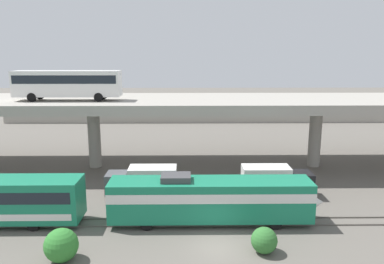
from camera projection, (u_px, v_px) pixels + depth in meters
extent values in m
plane|color=#605B54|center=(218.00, 247.00, 27.22)|extent=(260.00, 260.00, 0.00)
cube|color=#59544C|center=(215.00, 226.00, 30.43)|extent=(110.00, 0.12, 0.12)
cube|color=#59544C|center=(213.00, 218.00, 31.81)|extent=(110.00, 0.12, 0.12)
cube|color=#197A56|center=(210.00, 199.00, 30.70)|extent=(16.49, 3.00, 3.20)
cube|color=silver|center=(210.00, 192.00, 30.58)|extent=(16.49, 3.04, 0.77)
cone|color=silver|center=(310.00, 202.00, 30.87)|extent=(2.25, 2.85, 2.85)
cube|color=black|center=(290.00, 188.00, 30.60)|extent=(2.25, 2.70, 1.02)
cube|color=#3F3F42|center=(176.00, 178.00, 30.29)|extent=(2.40, 1.80, 0.50)
cylinder|color=black|center=(268.00, 210.00, 32.42)|extent=(0.96, 0.18, 0.96)
cylinder|color=black|center=(276.00, 224.00, 29.77)|extent=(0.96, 0.18, 0.96)
cylinder|color=black|center=(150.00, 211.00, 32.28)|extent=(0.96, 0.18, 0.96)
cylinder|color=black|center=(146.00, 225.00, 29.64)|extent=(0.96, 0.18, 0.96)
cylinder|color=black|center=(46.00, 212.00, 32.17)|extent=(0.92, 0.18, 0.92)
cylinder|color=black|center=(33.00, 226.00, 29.53)|extent=(0.92, 0.18, 0.92)
cube|color=#9E998E|center=(205.00, 103.00, 45.16)|extent=(96.00, 12.98, 1.10)
cylinder|color=#9E998E|center=(94.00, 138.00, 45.86)|extent=(1.50, 1.50, 7.39)
cylinder|color=#9E998E|center=(315.00, 137.00, 46.21)|extent=(1.50, 1.50, 7.39)
cube|color=silver|center=(68.00, 83.00, 42.64)|extent=(12.00, 2.55, 2.90)
cube|color=black|center=(67.00, 79.00, 42.54)|extent=(11.52, 2.59, 0.93)
cube|color=black|center=(15.00, 80.00, 42.49)|extent=(0.08, 2.30, 1.74)
cylinder|color=black|center=(32.00, 97.00, 41.71)|extent=(1.00, 0.26, 1.00)
cylinder|color=black|center=(40.00, 95.00, 44.08)|extent=(1.00, 0.26, 1.00)
cylinder|color=black|center=(99.00, 97.00, 41.80)|extent=(1.00, 0.26, 1.00)
cylinder|color=black|center=(103.00, 95.00, 44.17)|extent=(1.00, 0.26, 1.00)
cube|color=black|center=(301.00, 182.00, 36.63)|extent=(2.00, 2.30, 2.00)
cube|color=silver|center=(266.00, 179.00, 36.53)|extent=(4.60, 2.30, 2.60)
cylinder|color=black|center=(294.00, 188.00, 37.90)|extent=(0.88, 0.28, 0.88)
cylinder|color=black|center=(301.00, 196.00, 35.77)|extent=(0.88, 0.28, 0.88)
cylinder|color=black|center=(253.00, 188.00, 37.85)|extent=(0.88, 0.28, 0.88)
cylinder|color=black|center=(257.00, 196.00, 35.71)|extent=(0.88, 0.28, 0.88)
cube|color=#515459|center=(117.00, 183.00, 36.40)|extent=(2.00, 2.30, 2.00)
cube|color=silver|center=(153.00, 180.00, 36.38)|extent=(4.60, 2.30, 2.60)
cylinder|color=black|center=(118.00, 197.00, 35.54)|extent=(0.88, 0.28, 0.88)
cylinder|color=black|center=(122.00, 189.00, 37.68)|extent=(0.88, 0.28, 0.88)
cylinder|color=black|center=(163.00, 197.00, 35.59)|extent=(0.88, 0.28, 0.88)
cylinder|color=black|center=(164.00, 188.00, 37.73)|extent=(0.88, 0.28, 0.88)
cube|color=#9E998E|center=(197.00, 114.00, 80.86)|extent=(78.17, 11.03, 1.79)
cube|color=maroon|center=(103.00, 109.00, 77.78)|extent=(4.11, 1.77, 0.70)
cube|color=#1E232B|center=(102.00, 106.00, 77.66)|extent=(1.81, 1.56, 0.48)
cylinder|color=black|center=(110.00, 110.00, 78.69)|extent=(0.64, 0.20, 0.64)
cylinder|color=black|center=(109.00, 111.00, 77.04)|extent=(0.64, 0.20, 0.64)
cylinder|color=black|center=(98.00, 110.00, 78.66)|extent=(0.64, 0.20, 0.64)
cylinder|color=black|center=(96.00, 111.00, 77.01)|extent=(0.64, 0.20, 0.64)
cube|color=#B7B7BC|center=(112.00, 106.00, 82.24)|extent=(4.37, 1.70, 0.70)
cube|color=#1E232B|center=(113.00, 104.00, 82.12)|extent=(1.92, 1.50, 0.48)
cylinder|color=black|center=(105.00, 108.00, 81.50)|extent=(0.64, 0.20, 0.64)
cylinder|color=black|center=(107.00, 107.00, 83.08)|extent=(0.64, 0.20, 0.64)
cylinder|color=black|center=(118.00, 108.00, 81.54)|extent=(0.64, 0.20, 0.64)
cylinder|color=black|center=(119.00, 107.00, 83.12)|extent=(0.64, 0.20, 0.64)
cube|color=navy|center=(338.00, 106.00, 82.96)|extent=(4.08, 1.77, 0.70)
cube|color=#1E232B|center=(338.00, 103.00, 82.84)|extent=(1.79, 1.56, 0.48)
cylinder|color=black|center=(342.00, 107.00, 83.87)|extent=(0.64, 0.20, 0.64)
cylinder|color=black|center=(345.00, 108.00, 82.22)|extent=(0.64, 0.20, 0.64)
cylinder|color=black|center=(331.00, 107.00, 83.84)|extent=(0.64, 0.20, 0.64)
cylinder|color=black|center=(334.00, 108.00, 82.19)|extent=(0.64, 0.20, 0.64)
cube|color=#B7B7BC|center=(264.00, 106.00, 82.43)|extent=(4.25, 1.80, 0.70)
cube|color=#1E232B|center=(264.00, 103.00, 82.30)|extent=(1.87, 1.58, 0.48)
cylinder|color=black|center=(270.00, 107.00, 83.35)|extent=(0.64, 0.20, 0.64)
cylinder|color=black|center=(271.00, 108.00, 81.68)|extent=(0.64, 0.20, 0.64)
cylinder|color=black|center=(258.00, 107.00, 83.32)|extent=(0.64, 0.20, 0.64)
cylinder|color=black|center=(259.00, 108.00, 81.65)|extent=(0.64, 0.20, 0.64)
cube|color=black|center=(51.00, 107.00, 80.79)|extent=(4.43, 1.83, 0.70)
cube|color=#1E232B|center=(50.00, 104.00, 80.66)|extent=(1.95, 1.61, 0.48)
cylinder|color=black|center=(59.00, 108.00, 81.73)|extent=(0.64, 0.20, 0.64)
cylinder|color=black|center=(56.00, 109.00, 80.02)|extent=(0.64, 0.20, 0.64)
cylinder|color=black|center=(47.00, 108.00, 81.69)|extent=(0.64, 0.20, 0.64)
cylinder|color=black|center=(44.00, 109.00, 79.99)|extent=(0.64, 0.20, 0.64)
cube|color=#0C4C26|center=(222.00, 107.00, 81.10)|extent=(4.39, 1.70, 0.70)
cube|color=#1E232B|center=(221.00, 104.00, 80.98)|extent=(1.93, 1.50, 0.48)
cylinder|color=black|center=(227.00, 108.00, 81.99)|extent=(0.64, 0.20, 0.64)
cylinder|color=black|center=(228.00, 109.00, 80.40)|extent=(0.64, 0.20, 0.64)
cylinder|color=black|center=(215.00, 108.00, 81.95)|extent=(0.64, 0.20, 0.64)
cylinder|color=black|center=(216.00, 109.00, 80.37)|extent=(0.64, 0.20, 0.64)
cube|color=maroon|center=(147.00, 106.00, 82.85)|extent=(4.40, 1.76, 0.70)
cube|color=#1E232B|center=(145.00, 103.00, 82.73)|extent=(1.94, 1.55, 0.48)
cylinder|color=black|center=(153.00, 107.00, 83.76)|extent=(0.64, 0.20, 0.64)
cylinder|color=black|center=(152.00, 108.00, 82.12)|extent=(0.64, 0.20, 0.64)
cylinder|color=black|center=(141.00, 107.00, 83.72)|extent=(0.64, 0.20, 0.64)
cylinder|color=black|center=(140.00, 108.00, 82.09)|extent=(0.64, 0.20, 0.64)
cube|color=navy|center=(195.00, 104.00, 103.55)|extent=(140.00, 36.00, 0.01)
sphere|color=#307D2F|center=(61.00, 245.00, 25.14)|extent=(2.30, 2.30, 2.30)
sphere|color=#306E2F|center=(264.00, 240.00, 26.24)|extent=(1.86, 1.86, 1.86)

